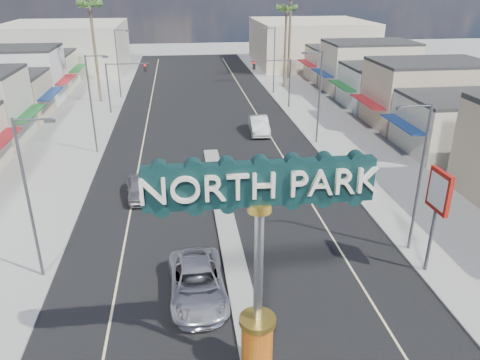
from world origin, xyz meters
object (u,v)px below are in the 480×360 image
object	(u,v)px
streetlight_l_near	(30,193)
streetlight_l_mid	(92,100)
traffic_signal_left	(123,78)
bank_pylon_sign	(438,197)
suv_left	(197,283)
palm_right_mid	(286,13)
streetlight_r_mid	(318,93)
palm_left_far	(90,10)
car_parked_left	(139,188)
streetlight_r_far	(273,57)
streetlight_r_near	(418,173)
gateway_sign	(259,247)
traffic_signal_right	(276,74)
streetlight_l_far	(119,60)
car_parked_right	(259,125)

from	to	relation	value
streetlight_l_near	streetlight_l_mid	world-z (taller)	same
traffic_signal_left	bank_pylon_sign	size ratio (longest dim) A/B	1.01
suv_left	bank_pylon_sign	size ratio (longest dim) A/B	1.02
traffic_signal_left	suv_left	xyz separation A→B (m)	(6.94, -36.87, -3.43)
streetlight_l_mid	palm_right_mid	xyz separation A→B (m)	(23.43, 26.00, 5.54)
traffic_signal_left	bank_pylon_sign	xyz separation A→B (m)	(19.68, -36.24, 0.33)
bank_pylon_sign	streetlight_r_mid	bearing A→B (deg)	87.95
streetlight_l_near	palm_left_far	world-z (taller)	palm_left_far
traffic_signal_left	car_parked_left	world-z (taller)	traffic_signal_left
streetlight_r_far	palm_right_mid	bearing A→B (deg)	57.31
palm_right_mid	suv_left	world-z (taller)	palm_right_mid
streetlight_l_mid	suv_left	world-z (taller)	streetlight_l_mid
streetlight_l_mid	streetlight_r_near	distance (m)	28.90
streetlight_r_near	gateway_sign	bearing A→B (deg)	-142.45
traffic_signal_left	streetlight_r_mid	bearing A→B (deg)	-35.50
traffic_signal_left	traffic_signal_right	distance (m)	18.37
car_parked_left	gateway_sign	bearing A→B (deg)	-77.65
streetlight_l_near	streetlight_l_mid	distance (m)	20.00
streetlight_r_near	streetlight_r_mid	distance (m)	20.00
streetlight_l_far	streetlight_l_mid	bearing A→B (deg)	-90.00
suv_left	streetlight_r_mid	bearing A→B (deg)	59.25
palm_right_mid	streetlight_r_near	bearing A→B (deg)	-93.19
streetlight_l_far	bank_pylon_sign	world-z (taller)	streetlight_l_far
traffic_signal_right	streetlight_l_mid	size ratio (longest dim) A/B	0.67
streetlight_l_near	car_parked_right	world-z (taller)	streetlight_l_near
streetlight_r_mid	bank_pylon_sign	size ratio (longest dim) A/B	1.52
traffic_signal_right	palm_right_mid	xyz separation A→B (m)	(3.82, 12.01, 6.33)
streetlight_r_mid	streetlight_r_far	world-z (taller)	same
gateway_sign	suv_left	bearing A→B (deg)	113.55
streetlight_l_far	suv_left	world-z (taller)	streetlight_l_far
streetlight_r_mid	traffic_signal_right	bearing A→B (deg)	95.10
traffic_signal_left	streetlight_r_near	distance (m)	39.26
streetlight_r_far	bank_pylon_sign	distance (m)	44.25
traffic_signal_right	streetlight_l_near	distance (m)	39.26
streetlight_r_mid	palm_right_mid	bearing A→B (deg)	84.36
gateway_sign	car_parked_left	bearing A→B (deg)	108.77
streetlight_r_mid	streetlight_r_far	distance (m)	22.00
streetlight_r_far	car_parked_left	world-z (taller)	streetlight_r_far
traffic_signal_right	streetlight_l_near	xyz separation A→B (m)	(-19.62, -33.99, 0.79)
streetlight_r_mid	streetlight_l_far	bearing A→B (deg)	133.48
streetlight_r_near	bank_pylon_sign	distance (m)	2.29
traffic_signal_right	car_parked_right	distance (m)	11.11
gateway_sign	bank_pylon_sign	size ratio (longest dim) A/B	1.54
traffic_signal_right	bank_pylon_sign	xyz separation A→B (m)	(1.31, -36.24, 0.33)
palm_left_far	bank_pylon_sign	distance (m)	48.83
palm_left_far	bank_pylon_sign	xyz separation A→B (m)	(23.49, -42.24, -6.89)
traffic_signal_right	streetlight_r_near	xyz separation A→B (m)	(1.25, -33.99, 0.79)
streetlight_l_mid	palm_left_far	size ratio (longest dim) A/B	0.69
traffic_signal_left	streetlight_l_mid	size ratio (longest dim) A/B	0.67
streetlight_l_near	gateway_sign	bearing A→B (deg)	-37.55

